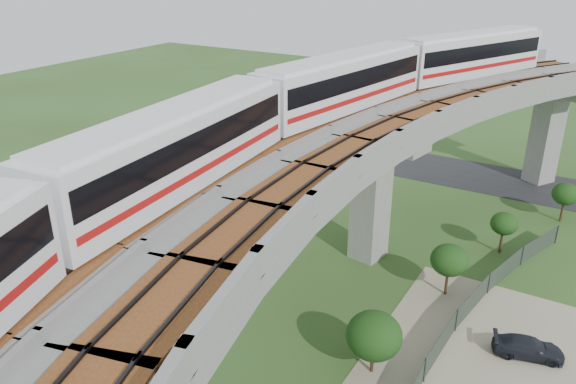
{
  "coord_description": "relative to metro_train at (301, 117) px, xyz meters",
  "views": [
    {
      "loc": [
        13.97,
        -22.65,
        20.14
      ],
      "look_at": [
        -0.98,
        2.46,
        7.5
      ],
      "focal_mm": 35.0,
      "sensor_mm": 36.0,
      "label": 1
    }
  ],
  "objects": [
    {
      "name": "car_dark",
      "position": [
        12.27,
        3.3,
        -11.74
      ],
      "size": [
        3.94,
        2.42,
        1.07
      ],
      "primitive_type": "imported",
      "rotation": [
        0.0,
        0.0,
        1.84
      ],
      "color": "black",
      "rests_on": "dirt_lot"
    },
    {
      "name": "fence",
      "position": [
        9.39,
        -1.47,
        -11.56
      ],
      "size": [
        3.87,
        38.73,
        1.5
      ],
      "color": "#2D382D",
      "rests_on": "ground"
    },
    {
      "name": "metro_train",
      "position": [
        0.0,
        0.0,
        0.0
      ],
      "size": [
        11.28,
        61.32,
        3.64
      ],
      "color": "white",
      "rests_on": "ground"
    },
    {
      "name": "ground",
      "position": [
        -0.37,
        -1.47,
        -12.31
      ],
      "size": [
        160.0,
        160.0,
        0.0
      ],
      "primitive_type": "plane",
      "color": "#324C1E",
      "rests_on": "ground"
    },
    {
      "name": "viaduct",
      "position": [
        3.48,
        -1.47,
        -3.26
      ],
      "size": [
        19.58,
        73.98,
        11.4
      ],
      "color": "#99968E",
      "rests_on": "ground"
    },
    {
      "name": "tree_0",
      "position": [
        11.71,
        22.06,
        -9.93
      ],
      "size": [
        2.08,
        2.08,
        3.28
      ],
      "color": "#382314",
      "rests_on": "ground"
    },
    {
      "name": "asphalt_road",
      "position": [
        -0.37,
        28.53,
        -12.29
      ],
      "size": [
        60.0,
        8.0,
        0.03
      ],
      "primitive_type": "cube",
      "color": "#232326",
      "rests_on": "ground"
    },
    {
      "name": "tree_1",
      "position": [
        8.58,
        14.27,
        -10.0
      ],
      "size": [
        1.9,
        1.9,
        3.13
      ],
      "color": "#382314",
      "rests_on": "ground"
    },
    {
      "name": "tree_3",
      "position": [
        5.54,
        -2.1,
        -10.03
      ],
      "size": [
        2.87,
        2.87,
        3.51
      ],
      "color": "#382314",
      "rests_on": "ground"
    },
    {
      "name": "tree_2",
      "position": [
        6.76,
        6.92,
        -9.82
      ],
      "size": [
        2.35,
        2.35,
        3.49
      ],
      "color": "#382314",
      "rests_on": "ground"
    }
  ]
}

